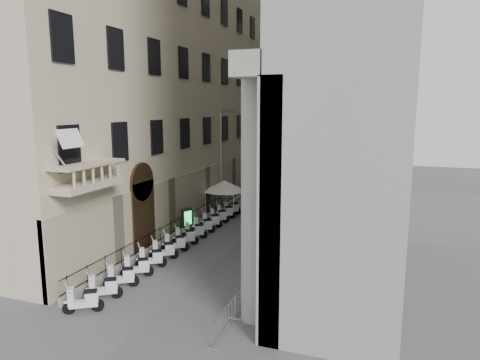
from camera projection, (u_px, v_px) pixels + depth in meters
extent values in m
cube|color=beige|center=(176.00, 4.00, 34.12)|extent=(5.00, 36.00, 34.00)
cube|color=beige|center=(321.00, 60.00, 56.16)|extent=(22.00, 10.00, 30.00)
cylinder|color=white|center=(205.00, 205.00, 35.22)|extent=(0.06, 0.06, 1.94)
cylinder|color=white|center=(233.00, 207.00, 34.41)|extent=(0.06, 0.06, 1.94)
cylinder|color=white|center=(217.00, 199.00, 37.51)|extent=(0.06, 0.06, 1.94)
cylinder|color=white|center=(243.00, 201.00, 36.70)|extent=(0.06, 0.06, 1.94)
cube|color=white|center=(225.00, 191.00, 35.79)|extent=(2.65, 2.65, 0.11)
cone|color=white|center=(225.00, 186.00, 35.72)|extent=(3.53, 3.53, 0.88)
cylinder|color=#92949A|center=(221.00, 162.00, 36.27)|extent=(0.16, 0.16, 8.60)
cylinder|color=#92949A|center=(232.00, 111.00, 34.71)|extent=(2.44, 1.07, 0.12)
cube|color=#92949A|center=(243.00, 112.00, 33.95)|extent=(0.59, 0.42, 0.16)
cube|color=black|center=(187.00, 220.00, 30.66)|extent=(0.57, 0.86, 1.77)
cube|color=#19E54C|center=(188.00, 218.00, 30.54)|extent=(0.29, 0.59, 0.98)
imported|color=#0C1732|center=(262.00, 212.00, 32.55)|extent=(0.74, 0.51, 1.98)
imported|color=black|center=(296.00, 186.00, 43.86)|extent=(1.05, 0.92, 1.82)
imported|color=black|center=(292.00, 179.00, 47.65)|extent=(1.14, 0.91, 2.03)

